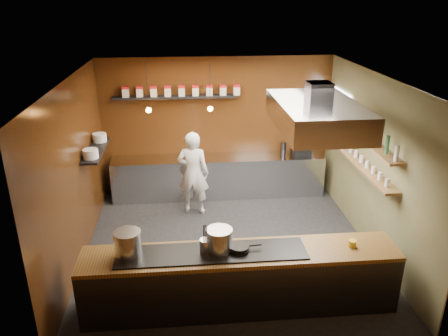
{
  "coord_description": "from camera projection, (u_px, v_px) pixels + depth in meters",
  "views": [
    {
      "loc": [
        -0.7,
        -6.68,
        4.24
      ],
      "look_at": [
        -0.05,
        0.4,
        1.36
      ],
      "focal_mm": 35.0,
      "sensor_mm": 36.0,
      "label": 1
    }
  ],
  "objects": [
    {
      "name": "chef",
      "position": [
        193.0,
        173.0,
        8.74
      ],
      "size": [
        0.7,
        0.54,
        1.73
      ],
      "primitive_type": "imported",
      "rotation": [
        0.0,
        0.0,
        2.93
      ],
      "color": "white",
      "rests_on": "floor"
    },
    {
      "name": "pendant_right",
      "position": [
        210.0,
        106.0,
        8.56
      ],
      "size": [
        0.1,
        0.1,
        0.95
      ],
      "color": "black",
      "rests_on": "ceiling"
    },
    {
      "name": "frying_pan",
      "position": [
        240.0,
        248.0,
        5.98
      ],
      "size": [
        0.46,
        0.29,
        0.07
      ],
      "color": "black",
      "rests_on": "pass_counter"
    },
    {
      "name": "floor",
      "position": [
        229.0,
        246.0,
        7.82
      ],
      "size": [
        5.0,
        5.0,
        0.0
      ],
      "primitive_type": "plane",
      "color": "black",
      "rests_on": "ground"
    },
    {
      "name": "storage_tins",
      "position": [
        182.0,
        91.0,
        9.06
      ],
      "size": [
        2.43,
        0.13,
        0.22
      ],
      "color": "beige",
      "rests_on": "tin_shelf"
    },
    {
      "name": "right_wall",
      "position": [
        374.0,
        164.0,
        7.47
      ],
      "size": [
        0.0,
        5.0,
        5.0
      ],
      "primitive_type": "plane",
      "rotation": [
        1.57,
        0.0,
        -1.57
      ],
      "color": "brown",
      "rests_on": "ground"
    },
    {
      "name": "pass_counter",
      "position": [
        240.0,
        279.0,
        6.16
      ],
      "size": [
        4.4,
        0.72,
        0.94
      ],
      "color": "#38383D",
      "rests_on": "floor"
    },
    {
      "name": "left_wall",
      "position": [
        75.0,
        174.0,
        7.04
      ],
      "size": [
        0.0,
        5.0,
        5.0
      ],
      "primitive_type": "plane",
      "rotation": [
        1.57,
        0.0,
        1.57
      ],
      "color": "#381A0A",
      "rests_on": "ground"
    },
    {
      "name": "espresso_machine",
      "position": [
        302.0,
        146.0,
        9.61
      ],
      "size": [
        0.38,
        0.37,
        0.37
      ],
      "primitive_type": "cube",
      "rotation": [
        0.0,
        0.0,
        0.03
      ],
      "color": "black",
      "rests_on": "prep_counter"
    },
    {
      "name": "pendant_left",
      "position": [
        148.0,
        108.0,
        8.46
      ],
      "size": [
        0.1,
        0.1,
        0.95
      ],
      "color": "black",
      "rests_on": "ceiling"
    },
    {
      "name": "ceiling",
      "position": [
        229.0,
        79.0,
        6.69
      ],
      "size": [
        5.0,
        5.0,
        0.0
      ],
      "primitive_type": "plane",
      "rotation": [
        3.14,
        0.0,
        0.0
      ],
      "color": "silver",
      "rests_on": "back_wall"
    },
    {
      "name": "bottle_shelf_upper",
      "position": [
        361.0,
        136.0,
        7.57
      ],
      "size": [
        0.26,
        2.8,
        0.04
      ],
      "primitive_type": "cube",
      "color": "brown",
      "rests_on": "right_wall"
    },
    {
      "name": "back_wall",
      "position": [
        217.0,
        126.0,
        9.56
      ],
      "size": [
        5.0,
        0.0,
        5.0
      ],
      "primitive_type": "plane",
      "rotation": [
        1.57,
        0.0,
        0.0
      ],
      "color": "#381A0A",
      "rests_on": "ground"
    },
    {
      "name": "window_pane",
      "position": [
        340.0,
        115.0,
        8.88
      ],
      "size": [
        0.0,
        1.0,
        1.0
      ],
      "primitive_type": "plane",
      "rotation": [
        1.57,
        0.0,
        -1.57
      ],
      "color": "white",
      "rests_on": "right_wall"
    },
    {
      "name": "tin_shelf",
      "position": [
        175.0,
        97.0,
        9.09
      ],
      "size": [
        2.6,
        0.26,
        0.04
      ],
      "primitive_type": "cube",
      "color": "black",
      "rests_on": "back_wall"
    },
    {
      "name": "utensil_crock",
      "position": [
        205.0,
        246.0,
        5.91
      ],
      "size": [
        0.16,
        0.16,
        0.2
      ],
      "primitive_type": "cylinder",
      "rotation": [
        0.0,
        0.0,
        0.01
      ],
      "color": "#BBBEC2",
      "rests_on": "pass_counter"
    },
    {
      "name": "prep_counter",
      "position": [
        219.0,
        176.0,
        9.65
      ],
      "size": [
        4.6,
        0.65,
        0.9
      ],
      "primitive_type": "cube",
      "color": "silver",
      "rests_on": "floor"
    },
    {
      "name": "butter_jar",
      "position": [
        352.0,
        243.0,
        6.1
      ],
      "size": [
        0.14,
        0.14,
        0.1
      ],
      "primitive_type": "cylinder",
      "rotation": [
        0.0,
        0.0,
        -0.32
      ],
      "color": "gold",
      "rests_on": "pass_counter"
    },
    {
      "name": "bottle_shelf_lower",
      "position": [
        358.0,
        161.0,
        7.75
      ],
      "size": [
        0.26,
        2.8,
        0.04
      ],
      "primitive_type": "cube",
      "color": "brown",
      "rests_on": "right_wall"
    },
    {
      "name": "plate_stacks",
      "position": [
        95.0,
        145.0,
        7.92
      ],
      "size": [
        0.26,
        1.16,
        0.16
      ],
      "color": "silver",
      "rests_on": "plate_shelf"
    },
    {
      "name": "stockpot_large",
      "position": [
        128.0,
        243.0,
        5.83
      ],
      "size": [
        0.46,
        0.46,
        0.35
      ],
      "primitive_type": "cylinder",
      "rotation": [
        0.0,
        0.0,
        -0.3
      ],
      "color": "silver",
      "rests_on": "pass_counter"
    },
    {
      "name": "wine_glasses",
      "position": [
        359.0,
        156.0,
        7.72
      ],
      "size": [
        0.07,
        2.37,
        0.13
      ],
      "color": "silver",
      "rests_on": "bottle_shelf_lower"
    },
    {
      "name": "stockpot_small",
      "position": [
        219.0,
        240.0,
        5.92
      ],
      "size": [
        0.41,
        0.41,
        0.34
      ],
      "primitive_type": "cylinder",
      "rotation": [
        0.0,
        0.0,
        -0.17
      ],
      "color": "#B4B6BB",
      "rests_on": "pass_counter"
    },
    {
      "name": "plate_shelf",
      "position": [
        96.0,
        150.0,
        7.96
      ],
      "size": [
        0.3,
        1.4,
        0.04
      ],
      "primitive_type": "cube",
      "color": "black",
      "rests_on": "left_wall"
    },
    {
      "name": "extractor_hood",
      "position": [
        317.0,
        115.0,
        6.62
      ],
      "size": [
        1.2,
        2.0,
        0.72
      ],
      "color": "#38383D",
      "rests_on": "ceiling"
    },
    {
      "name": "bottles",
      "position": [
        362.0,
        128.0,
        7.52
      ],
      "size": [
        0.06,
        2.66,
        0.24
      ],
      "color": "silver",
      "rests_on": "bottle_shelf_upper"
    }
  ]
}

